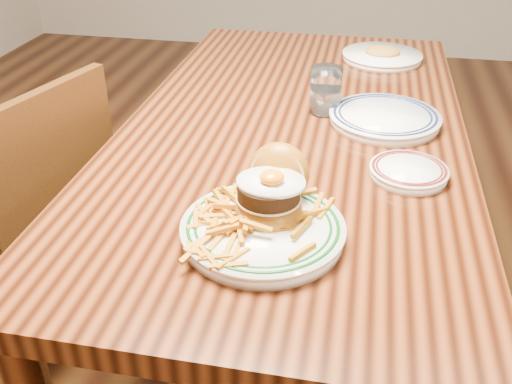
% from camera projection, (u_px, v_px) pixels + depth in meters
% --- Properties ---
extents(floor, '(6.00, 6.00, 0.00)m').
position_uv_depth(floor, '(286.00, 336.00, 1.84)').
color(floor, black).
rests_on(floor, ground).
extents(table, '(0.85, 1.60, 0.75)m').
position_uv_depth(table, '(293.00, 154.00, 1.49)').
color(table, black).
rests_on(table, floor).
extents(chair_left, '(0.51, 0.51, 0.89)m').
position_uv_depth(chair_left, '(35.00, 229.00, 1.53)').
color(chair_left, '#371F0B').
rests_on(chair_left, floor).
extents(main_plate, '(0.30, 0.31, 0.14)m').
position_uv_depth(main_plate, '(266.00, 215.00, 1.02)').
color(main_plate, white).
rests_on(main_plate, table).
extents(side_plate, '(0.17, 0.18, 0.03)m').
position_uv_depth(side_plate, '(409.00, 171.00, 1.21)').
color(side_plate, white).
rests_on(side_plate, table).
extents(rear_plate, '(0.28, 0.28, 0.03)m').
position_uv_depth(rear_plate, '(385.00, 118.00, 1.44)').
color(rear_plate, white).
rests_on(rear_plate, table).
extents(water_glass, '(0.08, 0.08, 0.12)m').
position_uv_depth(water_glass, '(325.00, 93.00, 1.48)').
color(water_glass, white).
rests_on(water_glass, table).
extents(far_plate, '(0.26, 0.26, 0.05)m').
position_uv_depth(far_plate, '(382.00, 56.00, 1.86)').
color(far_plate, white).
rests_on(far_plate, table).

